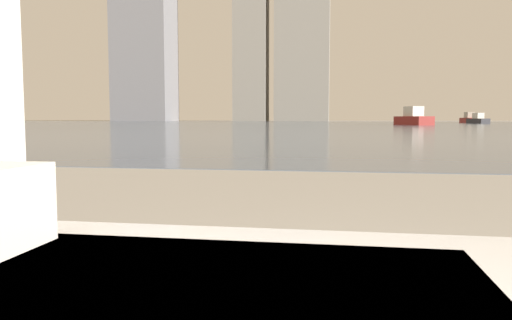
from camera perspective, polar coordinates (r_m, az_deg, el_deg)
name	(u,v)px	position (r m, az deg, el deg)	size (l,w,h in m)	color
harbor_water	(336,124)	(62.02, 9.10, 4.06)	(180.00, 110.00, 0.01)	slate
harbor_boat_2	(469,119)	(86.28, 23.19, 4.33)	(2.03, 4.65, 1.69)	maroon
harbor_boat_4	(413,118)	(56.41, 17.54, 4.55)	(3.69, 5.63, 2.00)	maroon
harbor_boat_5	(478,120)	(76.58, 24.03, 4.23)	(2.35, 4.14, 1.47)	#2D2D33
skyline_tower_0	(145,53)	(128.21, -12.63, 11.88)	(13.88, 10.53, 33.58)	slate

